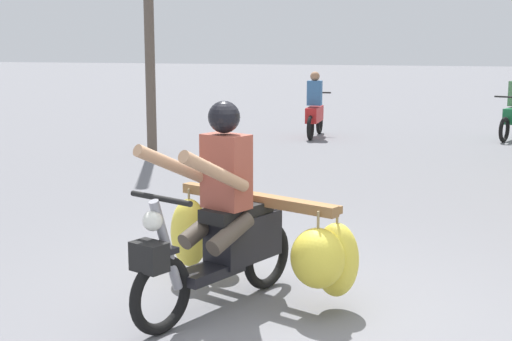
{
  "coord_description": "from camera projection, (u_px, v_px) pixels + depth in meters",
  "views": [
    {
      "loc": [
        1.15,
        -4.82,
        2.0
      ],
      "look_at": [
        -0.61,
        1.08,
        0.9
      ],
      "focal_mm": 50.34,
      "sensor_mm": 36.0,
      "label": 1
    }
  ],
  "objects": [
    {
      "name": "motorbike_main_loaded",
      "position": [
        246.0,
        232.0,
        5.58
      ],
      "size": [
        1.7,
        1.95,
        1.58
      ],
      "color": "black",
      "rests_on": "ground"
    },
    {
      "name": "ground_plane",
      "position": [
        294.0,
        321.0,
        5.22
      ],
      "size": [
        120.0,
        120.0,
        0.0
      ],
      "primitive_type": "plane",
      "color": "slate"
    },
    {
      "name": "utility_pole",
      "position": [
        148.0,
        1.0,
        12.72
      ],
      "size": [
        0.18,
        0.18,
        5.46
      ],
      "primitive_type": "cylinder",
      "color": "brown",
      "rests_on": "ground"
    },
    {
      "name": "motorbike_distant_ahead_left",
      "position": [
        315.0,
        111.0,
        15.23
      ],
      "size": [
        0.5,
        1.62,
        1.4
      ],
      "color": "black",
      "rests_on": "ground"
    }
  ]
}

